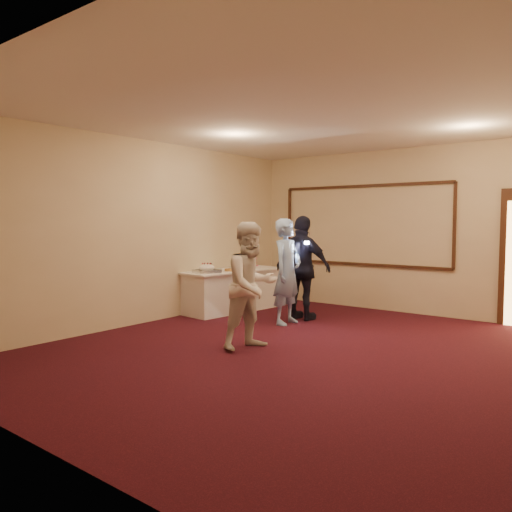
{
  "coord_description": "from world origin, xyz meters",
  "views": [
    {
      "loc": [
        3.47,
        -5.34,
        1.68
      ],
      "look_at": [
        -1.17,
        0.6,
        1.15
      ],
      "focal_mm": 35.0,
      "sensor_mm": 36.0,
      "label": 1
    }
  ],
  "objects_px": {
    "pavlova_tray": "(207,269)",
    "man": "(287,271)",
    "plate_stack_a": "(237,265)",
    "guest": "(303,268)",
    "buffet_table": "(232,290)",
    "plate_stack_b": "(247,265)",
    "woman": "(252,286)",
    "tart": "(230,270)",
    "cupcake_stand": "(252,259)"
  },
  "relations": [
    {
      "from": "plate_stack_a",
      "to": "guest",
      "type": "bearing_deg",
      "value": -2.82
    },
    {
      "from": "buffet_table",
      "to": "man",
      "type": "bearing_deg",
      "value": -14.17
    },
    {
      "from": "plate_stack_a",
      "to": "plate_stack_b",
      "type": "xyz_separation_m",
      "value": [
        0.14,
        0.11,
        0.0
      ]
    },
    {
      "from": "cupcake_stand",
      "to": "man",
      "type": "relative_size",
      "value": 0.23
    },
    {
      "from": "plate_stack_b",
      "to": "tart",
      "type": "xyz_separation_m",
      "value": [
        0.07,
        -0.56,
        -0.06
      ]
    },
    {
      "from": "plate_stack_b",
      "to": "guest",
      "type": "height_order",
      "value": "guest"
    },
    {
      "from": "plate_stack_b",
      "to": "woman",
      "type": "bearing_deg",
      "value": -49.6
    },
    {
      "from": "pavlova_tray",
      "to": "cupcake_stand",
      "type": "distance_m",
      "value": 1.66
    },
    {
      "from": "buffet_table",
      "to": "plate_stack_a",
      "type": "height_order",
      "value": "plate_stack_a"
    },
    {
      "from": "woman",
      "to": "man",
      "type": "bearing_deg",
      "value": 31.22
    },
    {
      "from": "guest",
      "to": "man",
      "type": "bearing_deg",
      "value": 87.62
    },
    {
      "from": "woman",
      "to": "buffet_table",
      "type": "bearing_deg",
      "value": 58.77
    },
    {
      "from": "pavlova_tray",
      "to": "woman",
      "type": "height_order",
      "value": "woman"
    },
    {
      "from": "pavlova_tray",
      "to": "plate_stack_b",
      "type": "xyz_separation_m",
      "value": [
        0.07,
        1.02,
        0.01
      ]
    },
    {
      "from": "cupcake_stand",
      "to": "plate_stack_a",
      "type": "relative_size",
      "value": 2.05
    },
    {
      "from": "man",
      "to": "buffet_table",
      "type": "bearing_deg",
      "value": 73.51
    },
    {
      "from": "man",
      "to": "pavlova_tray",
      "type": "bearing_deg",
      "value": 102.48
    },
    {
      "from": "plate_stack_a",
      "to": "tart",
      "type": "xyz_separation_m",
      "value": [
        0.22,
        -0.45,
        -0.06
      ]
    },
    {
      "from": "buffet_table",
      "to": "tart",
      "type": "relative_size",
      "value": 8.76
    },
    {
      "from": "pavlova_tray",
      "to": "buffet_table",
      "type": "bearing_deg",
      "value": 95.08
    },
    {
      "from": "buffet_table",
      "to": "woman",
      "type": "height_order",
      "value": "woman"
    },
    {
      "from": "guest",
      "to": "plate_stack_b",
      "type": "bearing_deg",
      "value": -8.48
    },
    {
      "from": "plate_stack_a",
      "to": "man",
      "type": "distance_m",
      "value": 1.6
    },
    {
      "from": "buffet_table",
      "to": "plate_stack_a",
      "type": "bearing_deg",
      "value": 93.28
    },
    {
      "from": "buffet_table",
      "to": "plate_stack_b",
      "type": "relative_size",
      "value": 10.96
    },
    {
      "from": "plate_stack_b",
      "to": "woman",
      "type": "distance_m",
      "value": 2.92
    },
    {
      "from": "plate_stack_b",
      "to": "man",
      "type": "xyz_separation_m",
      "value": [
        1.37,
        -0.64,
        0.01
      ]
    },
    {
      "from": "pavlova_tray",
      "to": "plate_stack_b",
      "type": "relative_size",
      "value": 2.64
    },
    {
      "from": "guest",
      "to": "cupcake_stand",
      "type": "bearing_deg",
      "value": -25.47
    },
    {
      "from": "guest",
      "to": "plate_stack_a",
      "type": "bearing_deg",
      "value": -3.68
    },
    {
      "from": "buffet_table",
      "to": "plate_stack_b",
      "type": "distance_m",
      "value": 0.55
    },
    {
      "from": "buffet_table",
      "to": "cupcake_stand",
      "type": "bearing_deg",
      "value": 104.47
    },
    {
      "from": "man",
      "to": "cupcake_stand",
      "type": "bearing_deg",
      "value": 51.83
    },
    {
      "from": "woman",
      "to": "guest",
      "type": "distance_m",
      "value": 2.11
    },
    {
      "from": "cupcake_stand",
      "to": "man",
      "type": "xyz_separation_m",
      "value": [
        1.73,
        -1.25,
        -0.05
      ]
    },
    {
      "from": "cupcake_stand",
      "to": "plate_stack_a",
      "type": "height_order",
      "value": "cupcake_stand"
    },
    {
      "from": "cupcake_stand",
      "to": "plate_stack_a",
      "type": "bearing_deg",
      "value": -73.36
    },
    {
      "from": "buffet_table",
      "to": "tart",
      "type": "xyz_separation_m",
      "value": [
        0.21,
        -0.3,
        0.41
      ]
    },
    {
      "from": "plate_stack_a",
      "to": "man",
      "type": "height_order",
      "value": "man"
    },
    {
      "from": "plate_stack_a",
      "to": "tart",
      "type": "height_order",
      "value": "plate_stack_a"
    },
    {
      "from": "pavlova_tray",
      "to": "man",
      "type": "height_order",
      "value": "man"
    },
    {
      "from": "cupcake_stand",
      "to": "man",
      "type": "height_order",
      "value": "man"
    },
    {
      "from": "plate_stack_a",
      "to": "tart",
      "type": "relative_size",
      "value": 0.79
    },
    {
      "from": "woman",
      "to": "guest",
      "type": "xyz_separation_m",
      "value": [
        -0.51,
        2.04,
        0.05
      ]
    },
    {
      "from": "cupcake_stand",
      "to": "guest",
      "type": "relative_size",
      "value": 0.23
    },
    {
      "from": "pavlova_tray",
      "to": "woman",
      "type": "bearing_deg",
      "value": -31.65
    },
    {
      "from": "pavlova_tray",
      "to": "man",
      "type": "distance_m",
      "value": 1.49
    },
    {
      "from": "pavlova_tray",
      "to": "plate_stack_b",
      "type": "distance_m",
      "value": 1.02
    },
    {
      "from": "buffet_table",
      "to": "pavlova_tray",
      "type": "height_order",
      "value": "pavlova_tray"
    },
    {
      "from": "woman",
      "to": "cupcake_stand",
      "type": "bearing_deg",
      "value": 51.36
    }
  ]
}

